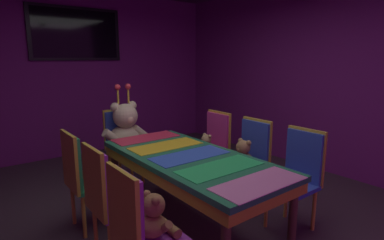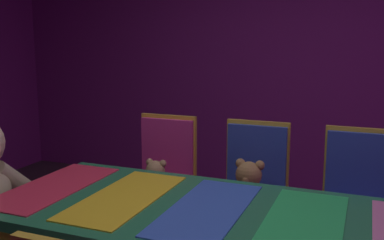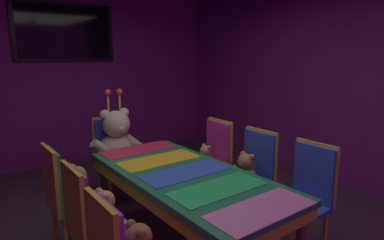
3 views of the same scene
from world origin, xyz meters
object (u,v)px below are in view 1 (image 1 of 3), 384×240
object	(u,v)px
chair_left_0	(135,225)
chair_left_2	(79,172)
teddy_left_2	(94,168)
king_teddy_bear	(126,130)
banquet_table	(190,164)
teddy_left_0	(154,218)
chair_right_0	(300,168)
wall_tv	(76,34)
chair_right_1	(252,153)
teddy_right_2	(206,146)
teddy_right_1	(243,156)
throne_chair	(121,138)
chair_left_1	(104,193)
teddy_left_1	(121,189)
chair_right_2	(214,142)

from	to	relation	value
chair_left_0	chair_left_2	distance (m)	1.19
teddy_left_2	king_teddy_bear	distance (m)	1.06
banquet_table	teddy_left_0	xyz separation A→B (m)	(-0.75, -0.58, -0.06)
chair_right_0	wall_tv	size ratio (longest dim) A/B	0.66
king_teddy_bear	chair_right_1	bearing A→B (deg)	32.36
chair_left_2	chair_right_0	size ratio (longest dim) A/B	1.00
chair_right_1	teddy_right_2	bearing A→B (deg)	-77.29
chair_right_1	teddy_right_1	xyz separation A→B (m)	(-0.15, 0.00, -0.00)
chair_right_0	throne_chair	xyz separation A→B (m)	(-0.88, 2.16, 0.00)
chair_left_1	wall_tv	world-z (taller)	wall_tv
king_teddy_bear	wall_tv	size ratio (longest dim) A/B	0.59
teddy_left_1	teddy_right_2	distance (m)	1.57
chair_left_2	teddy_right_1	world-z (taller)	chair_left_2
king_teddy_bear	wall_tv	xyz separation A→B (m)	(-0.00, 1.73, 1.31)
banquet_table	throne_chair	distance (m)	1.54
chair_right_2	chair_right_0	bearing A→B (deg)	90.31
king_teddy_bear	banquet_table	bearing A→B (deg)	-0.00
chair_left_2	throne_chair	distance (m)	1.27
teddy_left_2	wall_tv	distance (m)	2.98
chair_right_0	throne_chair	world-z (taller)	same
chair_right_2	teddy_right_2	bearing A→B (deg)	0.00
chair_left_0	chair_right_0	distance (m)	1.77
chair_left_2	teddy_right_1	xyz separation A→B (m)	(1.59, -0.61, -0.00)
chair_right_2	chair_left_2	bearing A→B (deg)	0.78
chair_left_1	teddy_left_1	size ratio (longest dim) A/B	3.02
throne_chair	king_teddy_bear	size ratio (longest dim) A/B	1.13
chair_left_2	wall_tv	world-z (taller)	wall_tv
teddy_left_2	teddy_right_2	world-z (taller)	teddy_left_2
chair_left_0	king_teddy_bear	distance (m)	2.16
chair_left_0	teddy_right_2	bearing A→B (deg)	36.75
chair_left_2	teddy_right_1	distance (m)	1.70
teddy_left_2	chair_right_1	xyz separation A→B (m)	(1.59, -0.61, -0.00)
teddy_left_0	teddy_left_2	world-z (taller)	teddy_left_2
chair_right_1	king_teddy_bear	bearing A→B (deg)	-57.64
teddy_left_2	teddy_right_1	size ratio (longest dim) A/B	1.01
chair_left_1	chair_right_1	bearing A→B (deg)	-0.39
king_teddy_bear	wall_tv	distance (m)	2.17
chair_right_0	teddy_right_2	bearing A→B (deg)	-83.21
chair_right_0	chair_left_0	bearing A→B (deg)	-1.23
banquet_table	teddy_right_2	bearing A→B (deg)	40.80
teddy_right_2	banquet_table	bearing A→B (deg)	40.80
chair_left_1	king_teddy_bear	bearing A→B (deg)	57.84
chair_left_0	teddy_left_0	size ratio (longest dim) A/B	2.92
chair_left_2	teddy_left_2	size ratio (longest dim) A/B	2.85
teddy_left_0	teddy_left_1	bearing A→B (deg)	86.81
chair_right_1	king_teddy_bear	distance (m)	1.64
teddy_left_1	wall_tv	world-z (taller)	wall_tv
teddy_right_1	wall_tv	distance (m)	3.51
chair_right_1	teddy_right_2	world-z (taller)	chair_right_1
teddy_left_1	throne_chair	bearing A→B (deg)	65.07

